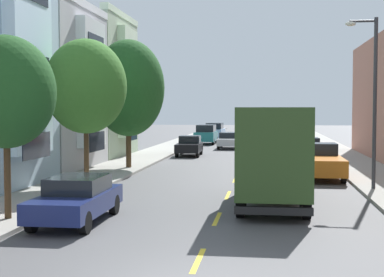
# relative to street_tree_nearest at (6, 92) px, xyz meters

# --- Properties ---
(ground_plane) EXTENTS (160.00, 160.00, 0.00)m
(ground_plane) POSITION_rel_street_tree_nearest_xyz_m (6.40, 24.49, -4.06)
(ground_plane) COLOR #4C4C4F
(sidewalk_left) EXTENTS (3.20, 120.00, 0.14)m
(sidewalk_left) POSITION_rel_street_tree_nearest_xyz_m (-0.70, 22.49, -3.99)
(sidewalk_left) COLOR #99968E
(sidewalk_left) RESTS_ON ground_plane
(sidewalk_right) EXTENTS (3.20, 120.00, 0.14)m
(sidewalk_right) POSITION_rel_street_tree_nearest_xyz_m (13.50, 22.49, -3.99)
(sidewalk_right) COLOR #99968E
(sidewalk_right) RESTS_ON ground_plane
(lane_centerline_dashes) EXTENTS (0.14, 47.20, 0.01)m
(lane_centerline_dashes) POSITION_rel_street_tree_nearest_xyz_m (6.40, 18.99, -4.06)
(lane_centerline_dashes) COLOR yellow
(lane_centerline_dashes) RESTS_ON ground_plane
(townhouse_third_dove_grey) EXTENTS (11.46, 8.31, 9.67)m
(townhouse_third_dove_grey) POSITION_rel_street_tree_nearest_xyz_m (-7.62, 14.82, 0.58)
(townhouse_third_dove_grey) COLOR #A8A8AD
(townhouse_third_dove_grey) RESTS_ON ground_plane
(townhouse_fourth_sage) EXTENTS (11.84, 8.31, 10.44)m
(townhouse_fourth_sage) POSITION_rel_street_tree_nearest_xyz_m (-7.81, 23.33, 0.96)
(townhouse_fourth_sage) COLOR #99AD8E
(townhouse_fourth_sage) RESTS_ON ground_plane
(street_tree_nearest) EXTENTS (3.05, 3.05, 5.68)m
(street_tree_nearest) POSITION_rel_street_tree_nearest_xyz_m (0.00, 0.00, 0.00)
(street_tree_nearest) COLOR #47331E
(street_tree_nearest) RESTS_ON sidewalk_left
(street_tree_second) EXTENTS (3.63, 3.63, 6.50)m
(street_tree_second) POSITION_rel_street_tree_nearest_xyz_m (0.00, 7.66, 0.47)
(street_tree_second) COLOR #47331E
(street_tree_second) RESTS_ON sidewalk_left
(street_tree_third) EXTENTS (4.20, 4.20, 7.40)m
(street_tree_third) POSITION_rel_street_tree_nearest_xyz_m (0.00, 15.32, 0.67)
(street_tree_third) COLOR #47331E
(street_tree_third) RESTS_ON sidewalk_left
(street_lamp) EXTENTS (1.35, 0.28, 7.25)m
(street_lamp) POSITION_rel_street_tree_nearest_xyz_m (12.36, 8.25, 0.25)
(street_lamp) COLOR #38383D
(street_lamp) RESTS_ON sidewalk_right
(delivery_box_truck) EXTENTS (2.42, 7.34, 3.59)m
(delivery_box_truck) POSITION_rel_street_tree_nearest_xyz_m (8.20, 4.09, -2.06)
(delivery_box_truck) COLOR #2D471E
(delivery_box_truck) RESTS_ON ground_plane
(parked_hatchback_black) EXTENTS (1.85, 4.05, 1.50)m
(parked_hatchback_black) POSITION_rel_street_tree_nearest_xyz_m (2.18, 25.28, -3.30)
(parked_hatchback_black) COLOR black
(parked_hatchback_black) RESTS_ON ground_plane
(parked_pickup_orange) EXTENTS (2.02, 5.31, 1.73)m
(parked_pickup_orange) POSITION_rel_street_tree_nearest_xyz_m (10.72, 12.81, -3.23)
(parked_pickup_orange) COLOR orange
(parked_pickup_orange) RESTS_ON ground_plane
(parked_suv_sky) EXTENTS (2.07, 4.85, 1.93)m
(parked_suv_sky) POSITION_rel_street_tree_nearest_xyz_m (2.09, 46.77, -3.07)
(parked_suv_sky) COLOR #7A9EC6
(parked_suv_sky) RESTS_ON ground_plane
(parked_suv_teal) EXTENTS (2.00, 4.82, 1.93)m
(parked_suv_teal) POSITION_rel_street_tree_nearest_xyz_m (1.93, 39.33, -3.07)
(parked_suv_teal) COLOR #195B60
(parked_suv_teal) RESTS_ON ground_plane
(parked_hatchback_champagne) EXTENTS (1.79, 4.02, 1.50)m
(parked_hatchback_champagne) POSITION_rel_street_tree_nearest_xyz_m (10.64, 46.54, -3.30)
(parked_hatchback_champagne) COLOR tan
(parked_hatchback_champagne) RESTS_ON ground_plane
(parked_hatchback_burgundy) EXTENTS (1.84, 4.04, 1.50)m
(parked_hatchback_burgundy) POSITION_rel_street_tree_nearest_xyz_m (10.81, 24.24, -3.30)
(parked_hatchback_burgundy) COLOR maroon
(parked_hatchback_burgundy) RESTS_ON ground_plane
(parked_sedan_navy) EXTENTS (1.81, 4.50, 1.43)m
(parked_sedan_navy) POSITION_rel_street_tree_nearest_xyz_m (2.10, 0.36, -3.31)
(parked_sedan_navy) COLOR navy
(parked_sedan_navy) RESTS_ON ground_plane
(parked_sedan_red) EXTENTS (1.84, 4.52, 1.43)m
(parked_sedan_red) POSITION_rel_street_tree_nearest_xyz_m (10.82, 32.61, -3.31)
(parked_sedan_red) COLOR #AD1E1E
(parked_sedan_red) RESTS_ON ground_plane
(moving_silver_sedan) EXTENTS (1.80, 4.50, 1.43)m
(moving_silver_sedan) POSITION_rel_street_tree_nearest_xyz_m (4.60, 33.36, -3.31)
(moving_silver_sedan) COLOR #B2B5BA
(moving_silver_sedan) RESTS_ON ground_plane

